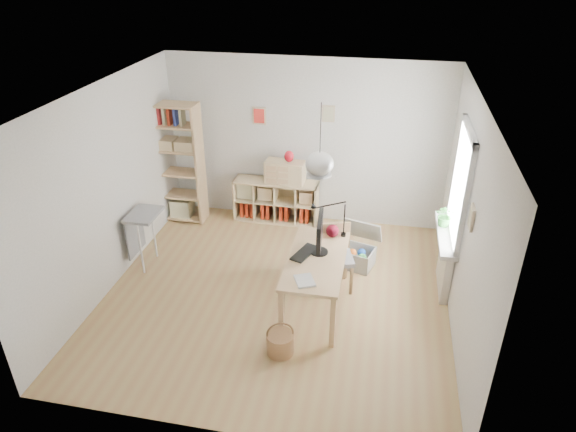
% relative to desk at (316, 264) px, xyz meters
% --- Properties ---
extents(ground, '(4.50, 4.50, 0.00)m').
position_rel_desk_xyz_m(ground, '(-0.55, 0.15, -0.66)').
color(ground, '#A68953').
rests_on(ground, ground).
extents(room_shell, '(4.50, 4.50, 4.50)m').
position_rel_desk_xyz_m(room_shell, '(-0.00, 0.00, 1.34)').
color(room_shell, white).
rests_on(room_shell, ground).
extents(window_unit, '(0.07, 1.16, 1.46)m').
position_rel_desk_xyz_m(window_unit, '(1.68, 0.75, 0.89)').
color(window_unit, white).
rests_on(window_unit, ground).
extents(radiator, '(0.10, 0.80, 0.80)m').
position_rel_desk_xyz_m(radiator, '(1.64, 0.75, -0.26)').
color(radiator, white).
rests_on(radiator, ground).
extents(windowsill, '(0.22, 1.20, 0.06)m').
position_rel_desk_xyz_m(windowsill, '(1.59, 0.75, 0.17)').
color(windowsill, silver).
rests_on(windowsill, radiator).
extents(desk, '(0.70, 1.50, 0.75)m').
position_rel_desk_xyz_m(desk, '(0.00, 0.00, 0.00)').
color(desk, tan).
rests_on(desk, ground).
extents(cube_shelf, '(1.40, 0.38, 0.72)m').
position_rel_desk_xyz_m(cube_shelf, '(-1.02, 2.23, -0.36)').
color(cube_shelf, '#D3B28B').
rests_on(cube_shelf, ground).
extents(tall_bookshelf, '(0.80, 0.38, 2.00)m').
position_rel_desk_xyz_m(tall_bookshelf, '(-2.59, 1.95, 0.43)').
color(tall_bookshelf, tan).
rests_on(tall_bookshelf, ground).
extents(side_table, '(0.40, 0.55, 0.85)m').
position_rel_desk_xyz_m(side_table, '(-2.59, 0.50, 0.01)').
color(side_table, gray).
rests_on(side_table, ground).
extents(chair, '(0.54, 0.54, 0.89)m').
position_rel_desk_xyz_m(chair, '(0.18, 0.54, -0.15)').
color(chair, gray).
rests_on(chair, ground).
extents(wicker_basket, '(0.31, 0.31, 0.44)m').
position_rel_desk_xyz_m(wicker_basket, '(-0.27, -0.92, -0.51)').
color(wicker_basket, olive).
rests_on(wicker_basket, ground).
extents(storage_chest, '(0.71, 0.76, 0.59)m').
position_rel_desk_xyz_m(storage_chest, '(0.43, 1.12, -0.46)').
color(storage_chest, silver).
rests_on(storage_chest, ground).
extents(monitor, '(0.23, 0.57, 0.49)m').
position_rel_desk_xyz_m(monitor, '(0.01, 0.13, 0.37)').
color(monitor, black).
rests_on(monitor, desk).
extents(keyboard, '(0.31, 0.47, 0.02)m').
position_rel_desk_xyz_m(keyboard, '(-0.17, 0.06, 0.10)').
color(keyboard, black).
rests_on(keyboard, desk).
extents(task_lamp, '(0.47, 0.17, 0.50)m').
position_rel_desk_xyz_m(task_lamp, '(0.04, 0.53, 0.43)').
color(task_lamp, black).
rests_on(task_lamp, desk).
extents(yarn_ball, '(0.17, 0.17, 0.17)m').
position_rel_desk_xyz_m(yarn_ball, '(0.13, 0.55, 0.18)').
color(yarn_ball, '#540B19').
rests_on(yarn_ball, desk).
extents(paper_tray, '(0.29, 0.32, 0.03)m').
position_rel_desk_xyz_m(paper_tray, '(-0.06, -0.53, 0.11)').
color(paper_tray, silver).
rests_on(paper_tray, desk).
extents(drawer_chest, '(0.65, 0.34, 0.36)m').
position_rel_desk_xyz_m(drawer_chest, '(-0.85, 2.19, 0.24)').
color(drawer_chest, '#D3B28B').
rests_on(drawer_chest, cube_shelf).
extents(red_vase, '(0.16, 0.16, 0.19)m').
position_rel_desk_xyz_m(red_vase, '(-0.78, 2.19, 0.52)').
color(red_vase, maroon).
rests_on(red_vase, drawer_chest).
extents(potted_plant, '(0.28, 0.25, 0.30)m').
position_rel_desk_xyz_m(potted_plant, '(1.57, 0.94, 0.35)').
color(potted_plant, '#2A702A').
rests_on(potted_plant, windowsill).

